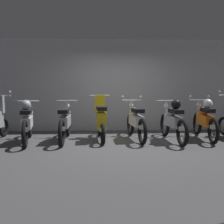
{
  "coord_description": "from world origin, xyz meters",
  "views": [
    {
      "loc": [
        -0.48,
        -6.07,
        1.42
      ],
      "look_at": [
        -0.18,
        0.53,
        0.75
      ],
      "focal_mm": 41.18,
      "sensor_mm": 36.0,
      "label": 1
    }
  ],
  "objects": [
    {
      "name": "motorbike_slot_1",
      "position": [
        -2.32,
        0.43,
        0.53
      ],
      "size": [
        0.6,
        1.93,
        1.08
      ],
      "color": "black",
      "rests_on": "ground"
    },
    {
      "name": "motorbike_slot_2",
      "position": [
        -1.39,
        0.56,
        0.49
      ],
      "size": [
        0.56,
        1.95,
        1.03
      ],
      "color": "black",
      "rests_on": "ground"
    },
    {
      "name": "motorbike_slot_4",
      "position": [
        0.46,
        0.68,
        0.49
      ],
      "size": [
        0.59,
        1.95,
        1.15
      ],
      "color": "black",
      "rests_on": "ground"
    },
    {
      "name": "motorbike_slot_3",
      "position": [
        -0.47,
        0.65,
        0.52
      ],
      "size": [
        0.56,
        1.68,
        1.18
      ],
      "color": "black",
      "rests_on": "ground"
    },
    {
      "name": "back_wall",
      "position": [
        0.0,
        2.22,
        1.44
      ],
      "size": [
        16.0,
        0.3,
        2.87
      ],
      "primitive_type": "cube",
      "color": "#ADADB2",
      "rests_on": "ground"
    },
    {
      "name": "motorbike_slot_5",
      "position": [
        1.39,
        0.43,
        0.53
      ],
      "size": [
        0.56,
        1.95,
        1.08
      ],
      "color": "black",
      "rests_on": "ground"
    },
    {
      "name": "ground_plane",
      "position": [
        0.0,
        0.0,
        0.0
      ],
      "size": [
        80.0,
        80.0,
        0.0
      ],
      "primitive_type": "plane",
      "color": "#424244"
    },
    {
      "name": "motorbike_slot_6",
      "position": [
        2.32,
        0.65,
        0.53
      ],
      "size": [
        0.59,
        1.95,
        1.15
      ],
      "color": "black",
      "rests_on": "ground"
    }
  ]
}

